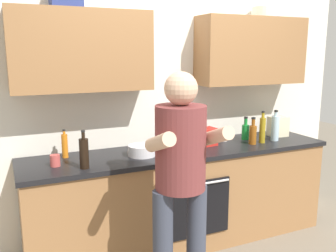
{
  "coord_description": "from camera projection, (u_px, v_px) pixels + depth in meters",
  "views": [
    {
      "loc": [
        -1.44,
        -2.88,
        1.77
      ],
      "look_at": [
        -0.19,
        -0.1,
        1.15
      ],
      "focal_mm": 39.32,
      "sensor_mm": 36.0,
      "label": 1
    }
  ],
  "objects": [
    {
      "name": "bottle_juice",
      "position": [
        65.0,
        146.0,
        3.05
      ],
      "size": [
        0.05,
        0.05,
        0.24
      ],
      "color": "orange",
      "rests_on": "counter"
    },
    {
      "name": "bottle_oil",
      "position": [
        262.0,
        129.0,
        3.54
      ],
      "size": [
        0.06,
        0.06,
        0.31
      ],
      "color": "olive",
      "rests_on": "counter"
    },
    {
      "name": "bottle_syrup",
      "position": [
        253.0,
        134.0,
        3.5
      ],
      "size": [
        0.07,
        0.07,
        0.26
      ],
      "color": "#8C4C14",
      "rests_on": "counter"
    },
    {
      "name": "cup_ceramic",
      "position": [
        55.0,
        161.0,
        2.83
      ],
      "size": [
        0.08,
        0.08,
        0.09
      ],
      "primitive_type": "cylinder",
      "color": "#BF4C47",
      "rests_on": "counter"
    },
    {
      "name": "grocery_bag_rice",
      "position": [
        278.0,
        126.0,
        3.84
      ],
      "size": [
        0.19,
        0.15,
        0.2
      ],
      "primitive_type": "cube",
      "rotation": [
        0.0,
        0.0,
        -0.05
      ],
      "color": "beige",
      "rests_on": "counter"
    },
    {
      "name": "bottle_soda",
      "position": [
        245.0,
        131.0,
        3.69
      ],
      "size": [
        0.07,
        0.07,
        0.23
      ],
      "color": "#198C33",
      "rests_on": "counter"
    },
    {
      "name": "cup_coffee",
      "position": [
        223.0,
        136.0,
        3.63
      ],
      "size": [
        0.08,
        0.08,
        0.1
      ],
      "primitive_type": "cylinder",
      "color": "white",
      "rests_on": "counter"
    },
    {
      "name": "person_standing",
      "position": [
        181.0,
        172.0,
        2.47
      ],
      "size": [
        0.49,
        0.45,
        1.64
      ],
      "color": "#383D4C",
      "rests_on": "ground"
    },
    {
      "name": "bottle_water",
      "position": [
        275.0,
        128.0,
        3.63
      ],
      "size": [
        0.08,
        0.08,
        0.31
      ],
      "color": "silver",
      "rests_on": "counter"
    },
    {
      "name": "grocery_bag_crisps",
      "position": [
        206.0,
        137.0,
        3.46
      ],
      "size": [
        0.19,
        0.16,
        0.16
      ],
      "primitive_type": "cube",
      "rotation": [
        0.0,
        0.0,
        0.11
      ],
      "color": "red",
      "rests_on": "counter"
    },
    {
      "name": "bottle_vinegar",
      "position": [
        186.0,
        131.0,
        3.55
      ],
      "size": [
        0.08,
        0.08,
        0.28
      ],
      "color": "brown",
      "rests_on": "counter"
    },
    {
      "name": "back_wall_unit",
      "position": [
        170.0,
        81.0,
        3.46
      ],
      "size": [
        4.0,
        0.38,
        2.5
      ],
      "color": "silver",
      "rests_on": "ground"
    },
    {
      "name": "ground_plane",
      "position": [
        182.0,
        240.0,
        3.51
      ],
      "size": [
        12.0,
        12.0,
        0.0
      ],
      "primitive_type": "plane",
      "color": "#756B5B"
    },
    {
      "name": "mixing_bowl",
      "position": [
        142.0,
        150.0,
        3.12
      ],
      "size": [
        0.24,
        0.24,
        0.09
      ],
      "primitive_type": "cylinder",
      "color": "silver",
      "rests_on": "counter"
    },
    {
      "name": "bottle_soy",
      "position": [
        84.0,
        153.0,
        2.76
      ],
      "size": [
        0.07,
        0.07,
        0.3
      ],
      "color": "black",
      "rests_on": "counter"
    },
    {
      "name": "counter",
      "position": [
        182.0,
        196.0,
        3.41
      ],
      "size": [
        2.84,
        0.67,
        0.9
      ],
      "color": "olive",
      "rests_on": "ground"
    }
  ]
}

